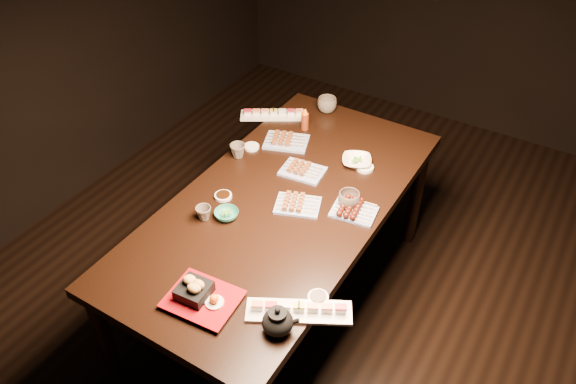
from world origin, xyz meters
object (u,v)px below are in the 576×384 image
(yakitori_plate_left, at_px, (286,139))
(condiment_bottle, at_px, (305,119))
(teacup_mid_right, at_px, (349,200))
(teacup_far_right, at_px, (327,105))
(teapot, at_px, (278,320))
(teacup_near_left, at_px, (204,213))
(tempura_tray, at_px, (202,293))
(teacup_far_left, at_px, (238,151))
(edamame_bowl_green, at_px, (227,214))
(yakitori_plate_center, at_px, (303,168))
(edamame_bowl_cream, at_px, (357,161))
(dining_table, at_px, (283,257))
(sushi_platter_near, at_px, (299,309))
(sushi_platter_far, at_px, (274,113))
(yakitori_plate_right, at_px, (298,202))

(yakitori_plate_left, distance_m, condiment_bottle, 0.17)
(teacup_mid_right, distance_m, teacup_far_right, 0.83)
(teapot, bearing_deg, teacup_near_left, 123.44)
(tempura_tray, height_order, teacup_far_right, tempura_tray)
(teapot, bearing_deg, yakitori_plate_left, 92.74)
(teacup_mid_right, distance_m, teacup_far_left, 0.66)
(edamame_bowl_green, bearing_deg, yakitori_plate_center, 74.91)
(edamame_bowl_cream, xyz_separation_m, condiment_bottle, (-0.39, 0.14, 0.05))
(condiment_bottle, bearing_deg, edamame_bowl_cream, -20.53)
(dining_table, distance_m, teacup_mid_right, 0.52)
(edamame_bowl_green, bearing_deg, teacup_mid_right, 39.11)
(edamame_bowl_cream, distance_m, teapot, 1.08)
(sushi_platter_near, height_order, teacup_far_left, teacup_far_left)
(dining_table, relative_size, yakitori_plate_left, 7.94)
(sushi_platter_near, distance_m, teapot, 0.11)
(yakitori_plate_center, xyz_separation_m, teacup_far_right, (-0.17, 0.57, 0.02))
(tempura_tray, xyz_separation_m, teacup_far_left, (-0.43, 0.84, -0.01))
(edamame_bowl_cream, relative_size, tempura_tray, 0.54)
(sushi_platter_near, relative_size, sushi_platter_far, 1.07)
(condiment_bottle, bearing_deg, sushi_platter_far, 175.12)
(sushi_platter_far, xyz_separation_m, yakitori_plate_right, (0.51, -0.60, 0.00))
(yakitori_plate_center, distance_m, teacup_far_left, 0.35)
(condiment_bottle, bearing_deg, yakitori_plate_right, -62.72)
(yakitori_plate_center, bearing_deg, teacup_mid_right, -26.09)
(teacup_far_right, bearing_deg, yakitori_plate_center, -73.20)
(teacup_mid_right, bearing_deg, sushi_platter_near, -79.83)
(teapot, bearing_deg, yakitori_plate_right, 87.31)
(teacup_far_right, relative_size, teapot, 0.79)
(edamame_bowl_cream, xyz_separation_m, tempura_tray, (-0.11, -1.10, 0.03))
(teacup_near_left, height_order, condiment_bottle, condiment_bottle)
(yakitori_plate_right, bearing_deg, teacup_far_right, 88.80)
(yakitori_plate_right, bearing_deg, edamame_bowl_cream, 58.03)
(teacup_far_right, bearing_deg, dining_table, -75.95)
(yakitori_plate_left, relative_size, teapot, 1.64)
(sushi_platter_far, height_order, yakitori_plate_right, yakitori_plate_right)
(yakitori_plate_center, xyz_separation_m, yakitori_plate_right, (0.11, -0.23, -0.00))
(tempura_tray, relative_size, condiment_bottle, 2.12)
(teacup_near_left, relative_size, teacup_far_left, 0.89)
(teacup_mid_right, bearing_deg, tempura_tray, -105.86)
(yakitori_plate_left, height_order, edamame_bowl_green, yakitori_plate_left)
(yakitori_plate_right, bearing_deg, edamame_bowl_green, -156.19)
(yakitori_plate_right, bearing_deg, yakitori_plate_left, 106.86)
(yakitori_plate_right, height_order, teacup_far_left, teacup_far_left)
(sushi_platter_near, distance_m, teacup_mid_right, 0.66)
(edamame_bowl_green, bearing_deg, condiment_bottle, 94.46)
(sushi_platter_near, bearing_deg, yakitori_plate_center, 90.33)
(yakitori_plate_right, distance_m, tempura_tray, 0.67)
(teacup_far_right, xyz_separation_m, teapot, (0.57, -1.43, 0.02))
(yakitori_plate_center, relative_size, yakitori_plate_right, 1.03)
(yakitori_plate_center, distance_m, edamame_bowl_green, 0.48)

